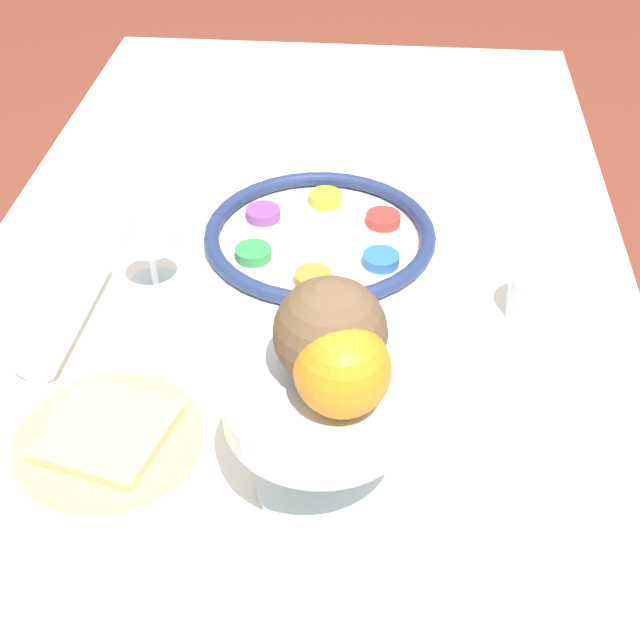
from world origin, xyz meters
TOP-DOWN VIEW (x-y plane):
  - ground_plane at (0.00, 0.00)m, footprint 8.00×8.00m
  - dining_table at (0.00, 0.00)m, footprint 1.52×0.84m
  - seder_plate at (-0.07, 0.02)m, footprint 0.30×0.30m
  - wine_glass at (0.03, -0.18)m, footprint 0.07×0.07m
  - fruit_stand at (0.34, 0.05)m, footprint 0.17×0.17m
  - orange_fruit at (0.35, 0.07)m, footprint 0.08×0.08m
  - coconut at (0.31, 0.06)m, footprint 0.10×0.10m
  - bread_plate at (0.30, -0.16)m, footprint 0.19×0.19m
  - napkin_roll at (0.12, -0.26)m, footprint 0.20×0.06m
  - cup_near at (0.05, 0.29)m, footprint 0.07×0.07m
  - cup_mid at (0.21, 0.14)m, footprint 0.07×0.07m

SIDE VIEW (x-z plane):
  - ground_plane at x=0.00m, z-range 0.00..0.00m
  - dining_table at x=0.00m, z-range 0.00..0.76m
  - bread_plate at x=0.30m, z-range 0.76..0.78m
  - seder_plate at x=-0.07m, z-range 0.76..0.79m
  - napkin_roll at x=0.12m, z-range 0.76..0.81m
  - cup_near at x=0.05m, z-range 0.76..0.82m
  - cup_mid at x=0.21m, z-range 0.76..0.82m
  - wine_glass at x=0.03m, z-range 0.78..0.91m
  - fruit_stand at x=0.34m, z-range 0.79..0.91m
  - orange_fruit at x=0.35m, z-range 0.88..0.97m
  - coconut at x=0.31m, z-range 0.88..0.98m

